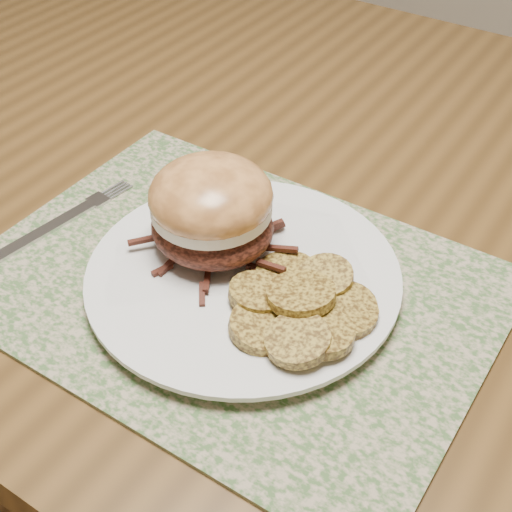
{
  "coord_description": "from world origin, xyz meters",
  "views": [
    {
      "loc": [
        0.53,
        -0.57,
        1.19
      ],
      "look_at": [
        0.28,
        -0.19,
        0.79
      ],
      "focal_mm": 50.0,
      "sensor_mm": 36.0,
      "label": 1
    }
  ],
  "objects": [
    {
      "name": "ground",
      "position": [
        0.0,
        0.0,
        0.0
      ],
      "size": [
        3.5,
        3.5,
        0.0
      ],
      "primitive_type": "plane",
      "color": "brown",
      "rests_on": "ground"
    },
    {
      "name": "dining_table",
      "position": [
        0.0,
        0.0,
        0.67
      ],
      "size": [
        1.5,
        0.9,
        0.75
      ],
      "color": "brown",
      "rests_on": "ground"
    },
    {
      "name": "placemat",
      "position": [
        0.26,
        -0.2,
        0.75
      ],
      "size": [
        0.45,
        0.33,
        0.0
      ],
      "primitive_type": "cube",
      "color": "#416131",
      "rests_on": "dining_table"
    },
    {
      "name": "dinner_plate",
      "position": [
        0.26,
        -0.2,
        0.76
      ],
      "size": [
        0.26,
        0.26,
        0.02
      ],
      "primitive_type": "cylinder",
      "color": "silver",
      "rests_on": "placemat"
    },
    {
      "name": "pork_sandwich",
      "position": [
        0.22,
        -0.18,
        0.81
      ],
      "size": [
        0.13,
        0.13,
        0.09
      ],
      "rotation": [
        0.0,
        0.0,
        -0.22
      ],
      "color": "black",
      "rests_on": "dinner_plate"
    },
    {
      "name": "roasted_potatoes",
      "position": [
        0.34,
        -0.21,
        0.78
      ],
      "size": [
        0.14,
        0.14,
        0.03
      ],
      "color": "olive",
      "rests_on": "dinner_plate"
    },
    {
      "name": "fork",
      "position": [
        0.07,
        -0.22,
        0.76
      ],
      "size": [
        0.04,
        0.16,
        0.0
      ],
      "rotation": [
        0.0,
        0.0,
        -0.14
      ],
      "color": "#B6B6BD",
      "rests_on": "placemat"
    }
  ]
}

